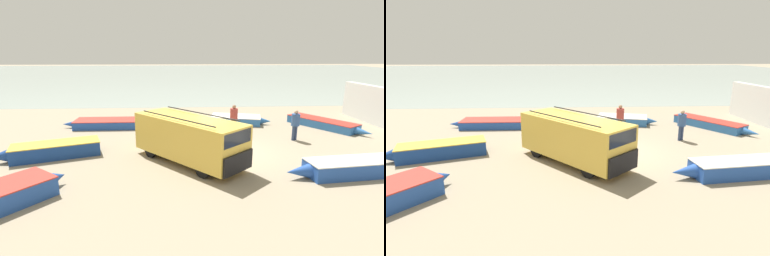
% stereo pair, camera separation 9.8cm
% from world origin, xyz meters
% --- Properties ---
extents(ground_plane, '(200.00, 200.00, 0.00)m').
position_xyz_m(ground_plane, '(0.00, 0.00, 0.00)').
color(ground_plane, gray).
extents(sea_water, '(120.00, 80.00, 0.01)m').
position_xyz_m(sea_water, '(0.00, 52.00, 0.00)').
color(sea_water, '#99A89E').
rests_on(sea_water, ground_plane).
extents(parked_van, '(4.98, 5.28, 2.14)m').
position_xyz_m(parked_van, '(-1.82, -1.31, 1.12)').
color(parked_van, gold).
rests_on(parked_van, ground_plane).
extents(fishing_rowboat_0, '(5.37, 1.67, 0.64)m').
position_xyz_m(fishing_rowboat_0, '(4.70, -3.16, 0.32)').
color(fishing_rowboat_0, '#234CA3').
rests_on(fishing_rowboat_0, ground_plane).
extents(fishing_rowboat_1, '(3.59, 5.10, 0.52)m').
position_xyz_m(fishing_rowboat_1, '(7.21, 4.37, 0.26)').
color(fishing_rowboat_1, '#2D66AD').
rests_on(fishing_rowboat_1, ground_plane).
extents(fishing_rowboat_2, '(3.23, 3.62, 0.68)m').
position_xyz_m(fishing_rowboat_2, '(-7.91, -4.85, 0.34)').
color(fishing_rowboat_2, '#234CA3').
rests_on(fishing_rowboat_2, ground_plane).
extents(fishing_rowboat_3, '(4.75, 1.71, 0.52)m').
position_xyz_m(fishing_rowboat_3, '(-6.99, 5.22, 0.26)').
color(fishing_rowboat_3, '#234CA3').
rests_on(fishing_rowboat_3, ground_plane).
extents(fishing_rowboat_4, '(4.71, 2.50, 0.68)m').
position_xyz_m(fishing_rowboat_4, '(-8.16, -0.35, 0.34)').
color(fishing_rowboat_4, navy).
rests_on(fishing_rowboat_4, ground_plane).
extents(fishing_rowboat_5, '(4.13, 2.47, 0.53)m').
position_xyz_m(fishing_rowboat_5, '(1.82, 5.82, 0.26)').
color(fishing_rowboat_5, '#2D66AD').
rests_on(fishing_rowboat_5, ground_plane).
extents(fisherman_0, '(0.45, 0.45, 1.71)m').
position_xyz_m(fisherman_0, '(4.18, 1.70, 1.02)').
color(fisherman_0, navy).
rests_on(fisherman_0, ground_plane).
extents(fisherman_1, '(0.45, 0.45, 1.73)m').
position_xyz_m(fisherman_1, '(1.10, 3.38, 1.03)').
color(fisherman_1, '#38383D').
rests_on(fisherman_1, ground_plane).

